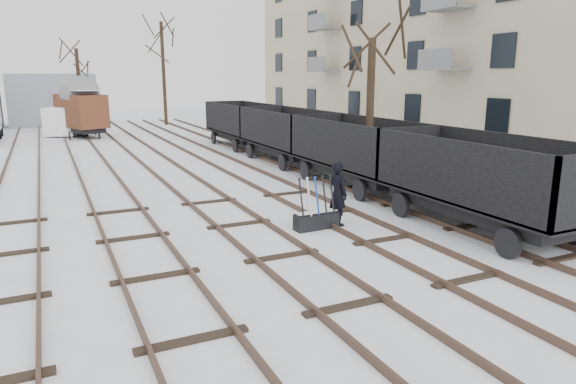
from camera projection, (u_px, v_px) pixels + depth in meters
name	position (u px, v px, depth m)	size (l,w,h in m)	color
ground	(282.00, 257.00, 12.32)	(120.00, 120.00, 0.00)	white
tracks	(162.00, 166.00, 24.35)	(13.90, 52.00, 0.16)	black
apartment_block	(483.00, 12.00, 31.20)	(10.12, 45.00, 16.10)	beige
shed_right	(52.00, 99.00, 45.39)	(7.00, 6.00, 4.50)	gray
ground_frame	(316.00, 219.00, 14.56)	(1.31, 0.46, 1.49)	black
worker	(338.00, 193.00, 14.81)	(0.68, 0.45, 1.88)	black
freight_wagon_a	(481.00, 195.00, 14.33)	(2.58, 6.44, 2.63)	black
freight_wagon_b	(356.00, 161.00, 19.97)	(2.58, 6.44, 2.63)	black
freight_wagon_c	(287.00, 142.00, 25.61)	(2.58, 6.44, 2.63)	black
freight_wagon_d	(242.00, 130.00, 31.25)	(2.58, 6.44, 2.63)	black
box_van_wagon	(81.00, 110.00, 35.78)	(3.60, 4.82, 3.29)	black
panel_van	(70.00, 120.00, 37.72)	(3.74, 5.13, 2.07)	white
tree_near	(370.00, 115.00, 19.33)	(0.30, 0.30, 5.61)	black
tree_far_left	(79.00, 88.00, 43.46)	(0.30, 0.30, 6.48)	black
tree_far_right	(164.00, 74.00, 44.36)	(0.30, 0.30, 8.72)	black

